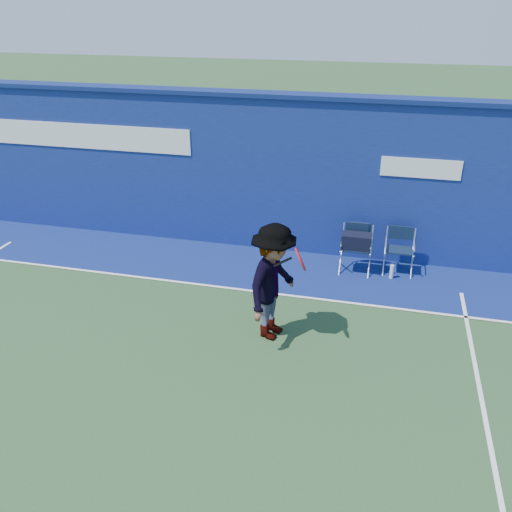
% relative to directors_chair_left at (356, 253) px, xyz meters
% --- Properties ---
extents(ground, '(80.00, 80.00, 0.00)m').
position_rel_directors_chair_left_xyz_m(ground, '(-2.62, -4.41, -0.38)').
color(ground, '#2A4927').
rests_on(ground, ground).
extents(stadium_wall, '(24.00, 0.50, 3.08)m').
position_rel_directors_chair_left_xyz_m(stadium_wall, '(-2.62, 0.79, 1.17)').
color(stadium_wall, navy).
rests_on(stadium_wall, ground).
extents(out_of_bounds_strip, '(24.00, 1.80, 0.01)m').
position_rel_directors_chair_left_xyz_m(out_of_bounds_strip, '(-2.62, -0.31, -0.38)').
color(out_of_bounds_strip, navy).
rests_on(out_of_bounds_strip, ground).
extents(court_lines, '(24.00, 12.00, 0.01)m').
position_rel_directors_chair_left_xyz_m(court_lines, '(-2.62, -3.81, -0.37)').
color(court_lines, white).
rests_on(court_lines, out_of_bounds_strip).
extents(directors_chair_left, '(0.53, 0.49, 0.90)m').
position_rel_directors_chair_left_xyz_m(directors_chair_left, '(0.00, 0.00, 0.00)').
color(directors_chair_left, silver).
rests_on(directors_chair_left, ground).
extents(directors_chair_right, '(0.50, 0.45, 0.84)m').
position_rel_directors_chair_left_xyz_m(directors_chair_right, '(0.78, 0.16, -0.12)').
color(directors_chair_right, silver).
rests_on(directors_chair_right, ground).
extents(water_bottle, '(0.07, 0.07, 0.27)m').
position_rel_directors_chair_left_xyz_m(water_bottle, '(0.68, -0.12, -0.25)').
color(water_bottle, white).
rests_on(water_bottle, ground).
extents(tennis_player, '(1.02, 1.30, 1.81)m').
position_rel_directors_chair_left_xyz_m(tennis_player, '(-1.04, -2.42, 0.53)').
color(tennis_player, '#EA4738').
rests_on(tennis_player, ground).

